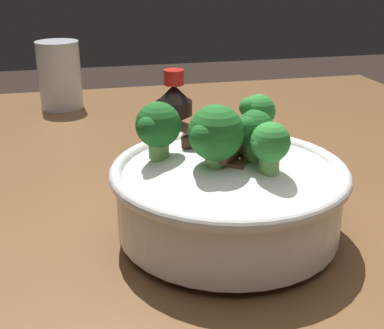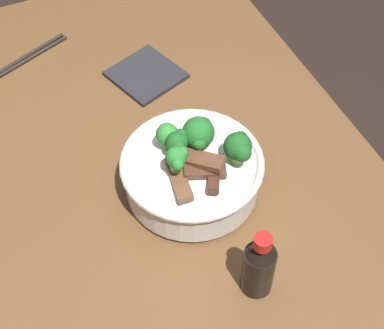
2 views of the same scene
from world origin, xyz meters
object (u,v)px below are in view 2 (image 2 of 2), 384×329
Objects in this scene: soy_sauce_bottle at (259,266)px; folded_napkin at (146,75)px; rice_bowl at (193,169)px; chopsticks_pair at (19,62)px.

folded_napkin is at bearing 178.01° from soy_sauce_bottle.
soy_sauce_bottle is 0.46m from folded_napkin.
chopsticks_pair is at bearing -156.36° from rice_bowl.
folded_napkin reaches higher than chopsticks_pair.
chopsticks_pair is at bearing -162.36° from soy_sauce_bottle.
rice_bowl is 0.44m from chopsticks_pair.
rice_bowl is at bearing -176.30° from soy_sauce_bottle.
soy_sauce_bottle is (0.58, 0.19, 0.05)m from chopsticks_pair.
rice_bowl is 1.88× the size of folded_napkin.
rice_bowl reaches higher than soy_sauce_bottle.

